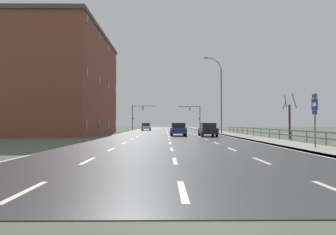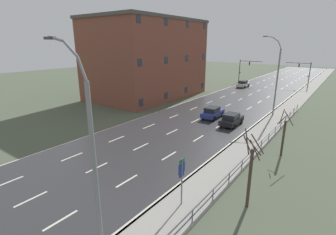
{
  "view_description": "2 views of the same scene",
  "coord_description": "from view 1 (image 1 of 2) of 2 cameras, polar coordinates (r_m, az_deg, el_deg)",
  "views": [
    {
      "loc": [
        -0.4,
        -4.76,
        1.54
      ],
      "look_at": [
        0.16,
        50.06,
        2.58
      ],
      "focal_mm": 32.21,
      "sensor_mm": 36.0,
      "label": 1
    },
    {
      "loc": [
        15.83,
        1.2,
        9.98
      ],
      "look_at": [
        0.0,
        22.79,
        1.96
      ],
      "focal_mm": 26.8,
      "sensor_mm": 36.0,
      "label": 2
    }
  ],
  "objects": [
    {
      "name": "car_distant",
      "position": [
        63.03,
        -4.15,
        -1.75
      ],
      "size": [
        1.88,
        4.12,
        1.57
      ],
      "rotation": [
        0.0,
        0.0,
        -0.01
      ],
      "color": "silver",
      "rests_on": "ground"
    },
    {
      "name": "car_near_left",
      "position": [
        36.29,
        1.94,
        -2.24
      ],
      "size": [
        1.91,
        4.14,
        1.57
      ],
      "rotation": [
        0.0,
        0.0,
        0.02
      ],
      "color": "navy",
      "rests_on": "ground"
    },
    {
      "name": "road_asphalt_strip",
      "position": [
        64.77,
        -0.23,
        -2.44
      ],
      "size": [
        14.0,
        120.0,
        0.03
      ],
      "color": "#303033",
      "rests_on": "ground"
    },
    {
      "name": "car_mid_centre",
      "position": [
        35.08,
        7.56,
        -2.28
      ],
      "size": [
        1.89,
        4.13,
        1.57
      ],
      "rotation": [
        0.0,
        0.0,
        0.02
      ],
      "color": "black",
      "rests_on": "ground"
    },
    {
      "name": "street_lamp_midground",
      "position": [
        43.32,
        9.86,
        3.95
      ],
      "size": [
        2.56,
        0.24,
        10.9
      ],
      "color": "slate",
      "rests_on": "ground"
    },
    {
      "name": "ground_plane",
      "position": [
        52.78,
        -0.15,
        -2.82
      ],
      "size": [
        160.0,
        160.0,
        0.12
      ],
      "color": "#4C5642"
    },
    {
      "name": "brick_building",
      "position": [
        45.45,
        -20.38,
        6.0
      ],
      "size": [
        13.67,
        21.68,
        14.17
      ],
      "color": "brown",
      "rests_on": "ground"
    },
    {
      "name": "highway_sign",
      "position": [
        19.62,
        26.03,
        0.68
      ],
      "size": [
        0.09,
        0.68,
        3.29
      ],
      "color": "slate",
      "rests_on": "ground"
    },
    {
      "name": "traffic_signal_left",
      "position": [
        69.82,
        -5.89,
        0.83
      ],
      "size": [
        5.48,
        0.36,
        5.78
      ],
      "color": "#38383A",
      "rests_on": "ground"
    },
    {
      "name": "sidewalk_right",
      "position": [
        65.37,
        7.18,
        -2.37
      ],
      "size": [
        3.0,
        120.0,
        0.12
      ],
      "color": "gray",
      "rests_on": "ground"
    },
    {
      "name": "guardrail",
      "position": [
        31.16,
        18.63,
        -2.56
      ],
      "size": [
        0.07,
        36.4,
        1.0
      ],
      "color": "#515459",
      "rests_on": "ground"
    },
    {
      "name": "bare_tree_mid",
      "position": [
        31.57,
        22.0,
        -0.29
      ],
      "size": [
        1.39,
        1.48,
        4.39
      ],
      "color": "#423328",
      "rests_on": "ground"
    },
    {
      "name": "traffic_signal_right",
      "position": [
        71.49,
        5.26,
        0.75
      ],
      "size": [
        5.38,
        0.36,
        5.74
      ],
      "color": "#38383A",
      "rests_on": "ground"
    }
  ]
}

